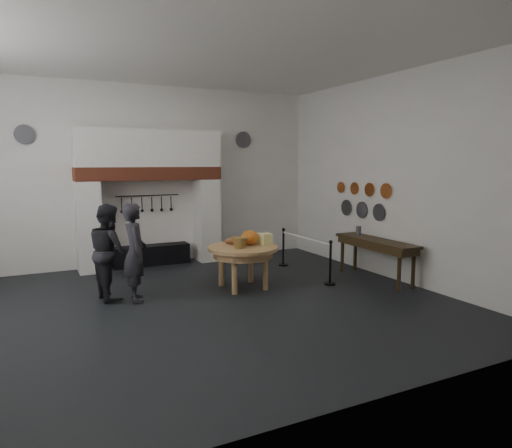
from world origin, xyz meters
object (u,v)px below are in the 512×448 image
iron_range (151,255)px  side_table (376,241)px  barrier_post_near (330,264)px  work_table (243,248)px  barrier_post_far (283,248)px  visitor_near (135,252)px  visitor_far (109,251)px

iron_range → side_table: (4.10, -3.66, 0.62)m
side_table → barrier_post_near: size_ratio=2.44×
work_table → barrier_post_far: (1.77, 1.42, -0.39)m
work_table → barrier_post_far: barrier_post_far is taller
barrier_post_near → side_table: bearing=-4.5°
work_table → barrier_post_near: size_ratio=1.61×
work_table → visitor_near: 2.17m
work_table → visitor_far: bearing=169.1°
work_table → iron_range: bearing=111.5°
visitor_near → barrier_post_near: size_ratio=2.05×
work_table → barrier_post_near: 1.91m
visitor_near → side_table: (5.09, -0.76, -0.05)m
visitor_near → visitor_far: size_ratio=1.02×
barrier_post_near → barrier_post_far: bearing=90.0°
side_table → barrier_post_far: (-1.15, 2.09, -0.42)m
barrier_post_near → barrier_post_far: (0.00, 2.00, 0.00)m
work_table → barrier_post_near: (1.77, -0.58, -0.39)m
iron_range → visitor_far: 2.93m
work_table → side_table: bearing=-12.9°
visitor_near → barrier_post_far: (3.94, 1.33, -0.47)m
visitor_far → visitor_near: bearing=-143.0°
barrier_post_near → work_table: bearing=161.9°
side_table → barrier_post_near: 1.22m
barrier_post_far → visitor_near: bearing=-161.4°
work_table → barrier_post_far: bearing=38.7°
iron_range → work_table: work_table is taller
iron_range → visitor_far: (-1.39, -2.50, 0.66)m
visitor_near → barrier_post_near: 4.03m
work_table → side_table: side_table is taller
barrier_post_far → visitor_far: bearing=-168.0°
iron_range → side_table: bearing=-41.8°
side_table → barrier_post_far: 2.42m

